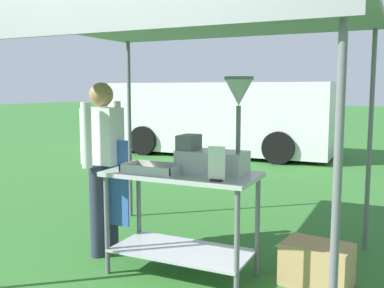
{
  "coord_description": "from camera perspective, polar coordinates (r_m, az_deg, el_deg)",
  "views": [
    {
      "loc": [
        1.6,
        -2.37,
        1.55
      ],
      "look_at": [
        -0.02,
        1.05,
        1.08
      ],
      "focal_mm": 41.81,
      "sensor_mm": 36.0,
      "label": 1
    }
  ],
  "objects": [
    {
      "name": "donut_fryer",
      "position": [
        3.59,
        3.16,
        0.14
      ],
      "size": [
        0.61,
        0.28,
        0.77
      ],
      "color": "#B7B7BC",
      "rests_on": "donut_cart"
    },
    {
      "name": "supply_crate",
      "position": [
        3.8,
        15.64,
        -14.55
      ],
      "size": [
        0.57,
        0.43,
        0.34
      ],
      "color": "tan",
      "rests_on": "ground"
    },
    {
      "name": "ground_plane",
      "position": [
        8.66,
        14.29,
        -3.49
      ],
      "size": [
        70.0,
        70.0,
        0.0
      ],
      "primitive_type": "plane",
      "color": "#33702D"
    },
    {
      "name": "menu_sign",
      "position": [
        3.29,
        3.15,
        -2.86
      ],
      "size": [
        0.13,
        0.05,
        0.26
      ],
      "color": "black",
      "rests_on": "donut_cart"
    },
    {
      "name": "vendor",
      "position": [
        4.23,
        -11.24,
        -1.89
      ],
      "size": [
        0.45,
        0.53,
        1.61
      ],
      "color": "#2D3347",
      "rests_on": "ground"
    },
    {
      "name": "donut_cart",
      "position": [
        3.72,
        -1.33,
        -7.44
      ],
      "size": [
        1.25,
        0.6,
        0.87
      ],
      "color": "#B7B7BC",
      "rests_on": "ground"
    },
    {
      "name": "stall_canopy",
      "position": [
        3.73,
        -0.7,
        15.14
      ],
      "size": [
        2.89,
        2.48,
        2.15
      ],
      "color": "slate",
      "rests_on": "ground"
    },
    {
      "name": "donut_tray",
      "position": [
        3.65,
        -5.02,
        -3.33
      ],
      "size": [
        0.47,
        0.27,
        0.07
      ],
      "color": "#B7B7BC",
      "rests_on": "donut_cart"
    },
    {
      "name": "van_white",
      "position": [
        10.72,
        3.9,
        3.43
      ],
      "size": [
        5.23,
        2.17,
        1.69
      ],
      "color": "white",
      "rests_on": "ground"
    }
  ]
}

